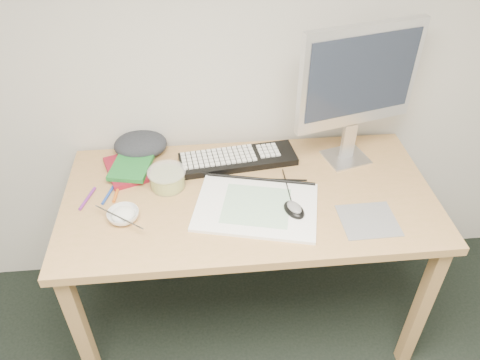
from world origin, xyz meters
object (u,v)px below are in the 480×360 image
object	(u,v)px
monitor	(359,80)
keyboard	(238,159)
desk	(249,210)
sketchpad	(256,207)
rice_bowl	(123,216)

from	to	relation	value
monitor	keyboard	bearing A→B (deg)	163.21
desk	sketchpad	distance (m)	0.12
keyboard	rice_bowl	distance (m)	0.53
desk	keyboard	xyz separation A→B (m)	(-0.02, 0.21, 0.10)
monitor	rice_bowl	size ratio (longest dim) A/B	5.08
keyboard	rice_bowl	world-z (taller)	rice_bowl
keyboard	monitor	bearing A→B (deg)	-8.75
desk	keyboard	bearing A→B (deg)	96.48
monitor	desk	bearing A→B (deg)	-170.74
desk	monitor	distance (m)	0.64
sketchpad	rice_bowl	world-z (taller)	rice_bowl
monitor	rice_bowl	xyz separation A→B (m)	(-0.89, -0.29, -0.34)
sketchpad	rice_bowl	bearing A→B (deg)	-164.51
sketchpad	rice_bowl	size ratio (longest dim) A/B	3.91
sketchpad	keyboard	bearing A→B (deg)	111.80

